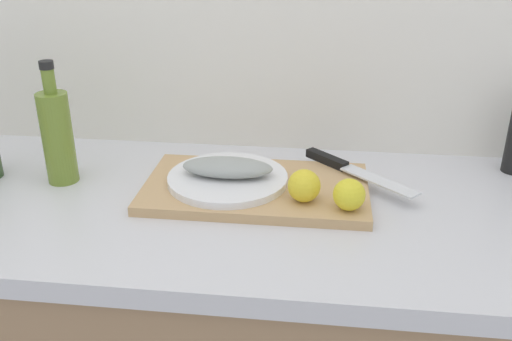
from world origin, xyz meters
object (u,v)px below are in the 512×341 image
(fish_fillet, at_px, (227,167))
(olive_oil_bottle, at_px, (57,135))
(lemon_0, at_px, (304,186))
(cutting_board, at_px, (256,188))
(white_plate, at_px, (228,179))
(chef_knife, at_px, (345,167))

(fish_fillet, distance_m, olive_oil_bottle, 0.36)
(fish_fillet, height_order, lemon_0, lemon_0)
(cutting_board, bearing_deg, olive_oil_bottle, 178.90)
(lemon_0, relative_size, olive_oil_bottle, 0.24)
(cutting_board, distance_m, olive_oil_bottle, 0.43)
(cutting_board, bearing_deg, lemon_0, -31.91)
(lemon_0, bearing_deg, white_plate, 157.97)
(cutting_board, bearing_deg, chef_knife, 26.02)
(fish_fillet, bearing_deg, olive_oil_bottle, 179.05)
(fish_fillet, distance_m, lemon_0, 0.17)
(white_plate, relative_size, chef_knife, 1.07)
(cutting_board, distance_m, fish_fillet, 0.07)
(white_plate, relative_size, lemon_0, 3.90)
(white_plate, xyz_separation_m, chef_knife, (0.24, 0.09, 0.00))
(cutting_board, distance_m, white_plate, 0.06)
(white_plate, xyz_separation_m, fish_fillet, (-0.00, 0.00, 0.03))
(chef_knife, bearing_deg, cutting_board, -110.91)
(chef_knife, bearing_deg, olive_oil_bottle, -129.26)
(cutting_board, xyz_separation_m, lemon_0, (0.10, -0.06, 0.04))
(white_plate, bearing_deg, chef_knife, 19.81)
(fish_fillet, xyz_separation_m, lemon_0, (0.16, -0.06, -0.00))
(white_plate, relative_size, fish_fillet, 1.33)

